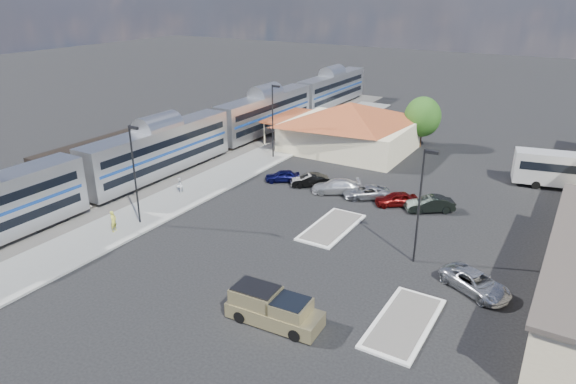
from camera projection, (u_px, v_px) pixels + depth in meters
The scene contains 23 objects.
ground at pixel (281, 226), 45.17m from camera, with size 280.00×280.00×0.00m, color black.
railbed at pixel (167, 162), 61.54m from camera, with size 16.00×100.00×0.12m, color #4C4944.
platform at pixel (216, 180), 55.64m from camera, with size 5.50×92.00×0.18m, color gray.
passenger_train at pixel (161, 152), 55.99m from camera, with size 3.00×104.00×5.55m.
freight_cars at pixel (94, 161), 55.95m from camera, with size 2.80×46.00×4.00m.
station_depot at pixel (349, 126), 65.28m from camera, with size 18.35×12.24×6.20m.
traffic_island_south at pixel (332, 227), 44.81m from camera, with size 3.30×7.50×0.21m.
traffic_island_north at pixel (404, 322), 32.08m from camera, with size 3.30×7.50×0.21m.
lamp_plat_s at pixel (135, 167), 43.61m from camera, with size 1.08×0.25×9.00m.
lamp_plat_n at pixel (273, 116), 61.12m from camera, with size 1.08×0.25×9.00m.
lamp_lot at pixel (421, 197), 37.40m from camera, with size 1.08×0.25×9.00m.
tree_depot at pixel (423, 117), 66.11m from camera, with size 4.71×4.71×6.63m.
pickup_truck at pixel (275, 309), 31.88m from camera, with size 6.16×2.53×2.09m.
suv at pixel (475, 283), 35.26m from camera, with size 2.34×5.08×1.41m, color #ACAFB5.
coach_bus at pixel (575, 170), 52.67m from camera, with size 11.89×4.80×3.73m.
person_a at pixel (113, 221), 43.56m from camera, with size 0.68×0.44×1.85m, color gold.
person_b at pixel (180, 185), 51.80m from camera, with size 0.77×0.60×1.59m, color white.
parked_car_a at pixel (282, 176), 55.34m from camera, with size 1.51×3.75×1.28m, color #0C0D40.
parked_car_b at pixel (310, 180), 54.04m from camera, with size 1.41×4.05×1.33m, color black.
parked_car_c at pixel (336, 186), 52.26m from camera, with size 2.00×4.93×1.43m, color silver.
parked_car_d at pixel (366, 192), 51.00m from camera, with size 2.12×4.60×1.28m, color #92949A.
parked_car_e at pixel (396, 199), 49.21m from camera, with size 1.62×4.03×1.37m, color #660B0B.
parked_car_f at pixel (430, 204), 47.90m from camera, with size 1.57×4.49×1.48m, color black.
Camera 1 is at (21.53, -34.65, 19.62)m, focal length 32.00 mm.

